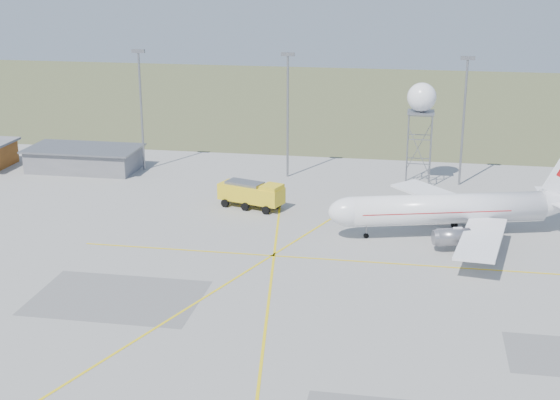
# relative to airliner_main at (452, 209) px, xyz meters

# --- Properties ---
(ground) EXTENTS (400.00, 400.00, 0.00)m
(ground) POSITION_rel_airliner_main_xyz_m (-15.92, -41.35, -3.60)
(ground) COLOR #9D9D98
(ground) RESTS_ON ground
(grass_strip) EXTENTS (400.00, 120.00, 0.03)m
(grass_strip) POSITION_rel_airliner_main_xyz_m (-15.92, 98.65, -3.58)
(grass_strip) COLOR #495A31
(grass_strip) RESTS_ON ground
(building_grey) EXTENTS (19.00, 10.00, 3.90)m
(building_grey) POSITION_rel_airliner_main_xyz_m (-60.92, 22.65, -1.63)
(building_grey) COLOR slate
(building_grey) RESTS_ON ground
(mast_a) EXTENTS (2.20, 0.50, 20.50)m
(mast_a) POSITION_rel_airliner_main_xyz_m (-50.92, 24.65, 8.47)
(mast_a) COLOR slate
(mast_a) RESTS_ON ground
(mast_b) EXTENTS (2.20, 0.50, 20.50)m
(mast_b) POSITION_rel_airliner_main_xyz_m (-25.92, 24.65, 8.47)
(mast_b) COLOR slate
(mast_b) RESTS_ON ground
(mast_c) EXTENTS (2.20, 0.50, 20.50)m
(mast_c) POSITION_rel_airliner_main_xyz_m (2.08, 24.65, 8.47)
(mast_c) COLOR slate
(mast_c) RESTS_ON ground
(airliner_main) EXTENTS (34.04, 32.32, 11.74)m
(airliner_main) POSITION_rel_airliner_main_xyz_m (0.00, 0.00, 0.00)
(airliner_main) COLOR white
(airliner_main) RESTS_ON ground
(radar_tower) EXTENTS (4.53, 4.53, 16.40)m
(radar_tower) POSITION_rel_airliner_main_xyz_m (-4.58, 23.57, 5.61)
(radar_tower) COLOR slate
(radar_tower) RESTS_ON ground
(fire_truck) EXTENTS (10.22, 6.26, 3.88)m
(fire_truck) POSITION_rel_airliner_main_xyz_m (-28.09, 7.01, -1.74)
(fire_truck) COLOR yellow
(fire_truck) RESTS_ON ground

